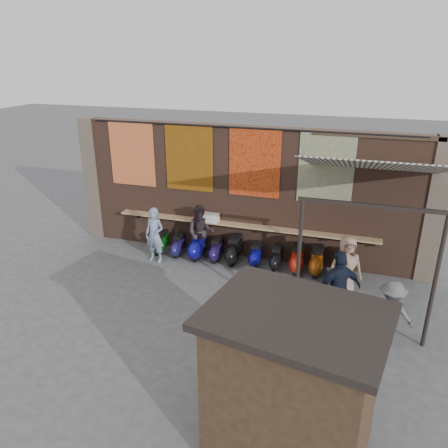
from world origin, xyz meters
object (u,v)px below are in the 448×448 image
at_px(scooter_stool_1, 179,245).
at_px(shopper_navy, 338,289).
at_px(scooter_stool_5, 256,255).
at_px(scooter_stool_2, 198,245).
at_px(shopper_grey, 390,313).
at_px(scooter_stool_8, 317,261).
at_px(scooter_stool_0, 161,243).
at_px(scooter_stool_7, 297,259).
at_px(market_stall, 291,389).
at_px(shelf_box, 208,217).
at_px(shopper_tan, 345,268).
at_px(diner_left, 155,235).
at_px(scooter_stool_4, 234,250).
at_px(diner_right, 201,233).
at_px(scooter_stool_6, 276,258).
at_px(scooter_stool_9, 340,265).
at_px(scooter_stool_3, 217,250).

relative_size(scooter_stool_1, shopper_navy, 0.38).
bearing_deg(scooter_stool_1, scooter_stool_5, 1.59).
xyz_separation_m(scooter_stool_2, shopper_grey, (5.42, -2.75, 0.35)).
distance_m(scooter_stool_8, shopper_grey, 3.36).
xyz_separation_m(scooter_stool_0, scooter_stool_7, (4.27, 0.05, 0.04)).
xyz_separation_m(scooter_stool_7, market_stall, (0.79, -6.15, 0.83)).
distance_m(scooter_stool_0, scooter_stool_7, 4.27).
bearing_deg(shelf_box, shopper_tan, -18.08).
xyz_separation_m(scooter_stool_8, diner_left, (-4.75, -0.64, 0.45)).
bearing_deg(scooter_stool_7, scooter_stool_2, -179.34).
bearing_deg(shopper_navy, shelf_box, -65.83).
bearing_deg(scooter_stool_4, shopper_tan, -18.40).
relative_size(diner_right, shopper_grey, 1.11).
distance_m(scooter_stool_7, shopper_tan, 1.80).
height_order(scooter_stool_4, shopper_navy, shopper_navy).
xyz_separation_m(scooter_stool_4, market_stall, (2.69, -6.14, 0.82)).
xyz_separation_m(scooter_stool_5, diner_left, (-2.97, -0.64, 0.51)).
distance_m(shelf_box, shopper_grey, 6.05).
bearing_deg(scooter_stool_2, scooter_stool_6, 0.52).
bearing_deg(scooter_stool_5, scooter_stool_4, -178.17).
relative_size(scooter_stool_7, market_stall, 0.34).
bearing_deg(shopper_grey, shelf_box, -31.14).
distance_m(scooter_stool_0, scooter_stool_9, 5.48).
bearing_deg(shopper_grey, scooter_stool_4, -33.70).
relative_size(scooter_stool_8, shopper_grey, 0.54).
relative_size(shopper_navy, market_stall, 0.77).
relative_size(scooter_stool_0, shopper_grey, 0.48).
bearing_deg(diner_right, market_stall, -69.05).
xyz_separation_m(scooter_stool_3, shopper_grey, (4.82, -2.76, 0.42)).
distance_m(scooter_stool_8, market_stall, 6.22).
bearing_deg(shopper_tan, scooter_stool_2, 147.19).
relative_size(scooter_stool_2, scooter_stool_3, 1.22).
height_order(scooter_stool_0, market_stall, market_stall).
bearing_deg(shopper_grey, shopper_tan, -59.68).
bearing_deg(shopper_navy, scooter_stool_7, -94.90).
xyz_separation_m(shelf_box, market_stall, (3.61, -6.43, -0.02)).
relative_size(shelf_box, scooter_stool_5, 0.92).
height_order(scooter_stool_0, scooter_stool_7, scooter_stool_7).
xyz_separation_m(shelf_box, scooter_stool_8, (3.38, -0.26, -0.85)).
relative_size(scooter_stool_1, scooter_stool_8, 0.85).
relative_size(scooter_stool_3, market_stall, 0.30).
bearing_deg(scooter_stool_8, scooter_stool_9, -6.87).
relative_size(scooter_stool_1, diner_right, 0.42).
height_order(scooter_stool_7, diner_left, diner_left).
height_order(scooter_stool_5, scooter_stool_9, scooter_stool_9).
bearing_deg(scooter_stool_8, diner_right, -179.40).
distance_m(scooter_stool_5, scooter_stool_7, 1.23).
relative_size(scooter_stool_0, scooter_stool_1, 1.04).
relative_size(shelf_box, shopper_tan, 0.38).
bearing_deg(shelf_box, shopper_navy, -33.27).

